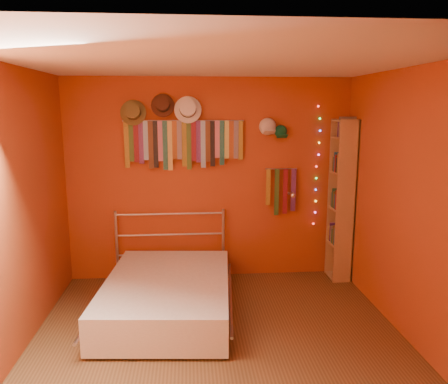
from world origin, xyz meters
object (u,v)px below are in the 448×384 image
object	(u,v)px
reading_lamp	(292,195)
bed	(168,295)
tie_rack	(183,142)
bookshelf	(344,200)

from	to	relation	value
reading_lamp	bed	distance (m)	1.92
tie_rack	reading_lamp	world-z (taller)	tie_rack
reading_lamp	bed	bearing A→B (deg)	-151.01
tie_rack	bookshelf	distance (m)	2.11
tie_rack	reading_lamp	bearing A→B (deg)	-6.31
tie_rack	bed	bearing A→B (deg)	-100.50
tie_rack	bed	distance (m)	1.82
tie_rack	bookshelf	xyz separation A→B (m)	(1.97, -0.16, -0.72)
tie_rack	bookshelf	bearing A→B (deg)	-4.49
reading_lamp	bed	xyz separation A→B (m)	(-1.50, -0.83, -0.88)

